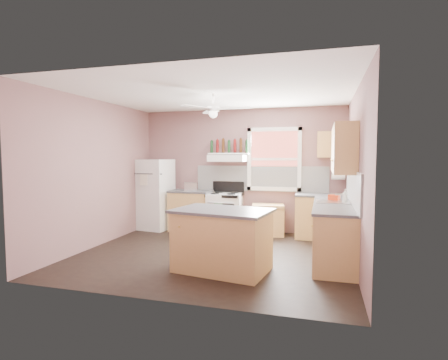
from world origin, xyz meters
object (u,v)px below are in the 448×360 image
(stove, at_px, (225,213))
(cart, at_px, (268,220))
(island, at_px, (222,241))
(refrigerator, at_px, (155,194))
(toaster, at_px, (191,186))

(stove, xyz_separation_m, cart, (0.94, 0.01, -0.10))
(stove, xyz_separation_m, island, (0.64, -2.42, 0.00))
(refrigerator, bearing_deg, cart, 9.13)
(refrigerator, bearing_deg, stove, 9.46)
(refrigerator, relative_size, stove, 1.85)
(cart, bearing_deg, island, -107.04)
(toaster, bearing_deg, island, -78.33)
(refrigerator, relative_size, cart, 2.43)
(stove, height_order, cart, stove)
(stove, distance_m, cart, 0.94)
(refrigerator, height_order, island, refrigerator)
(island, bearing_deg, refrigerator, 142.57)
(stove, bearing_deg, toaster, 170.71)
(toaster, bearing_deg, refrigerator, 168.23)
(toaster, height_order, island, toaster)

